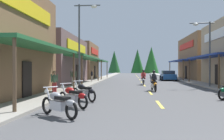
% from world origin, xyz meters
% --- Properties ---
extents(ground, '(10.29, 97.34, 0.10)m').
position_xyz_m(ground, '(0.00, 33.67, -0.05)').
color(ground, '#4C4C4F').
extents(sidewalk_left, '(2.04, 97.34, 0.12)m').
position_xyz_m(sidewalk_left, '(-6.17, 33.67, 0.06)').
color(sidewalk_left, gray).
rests_on(sidewalk_left, ground).
extents(sidewalk_right, '(2.04, 97.34, 0.12)m').
position_xyz_m(sidewalk_right, '(6.17, 33.67, 0.06)').
color(sidewalk_right, '#9E9991').
rests_on(sidewalk_right, ground).
extents(centerline_dashes, '(0.16, 71.35, 0.01)m').
position_xyz_m(centerline_dashes, '(0.00, 36.44, 0.01)').
color(centerline_dashes, '#E0C64C').
rests_on(centerline_dashes, ground).
extents(storefront_left_middle, '(8.76, 11.56, 5.15)m').
position_xyz_m(storefront_left_middle, '(-10.63, 22.41, 2.58)').
color(storefront_left_middle, brown).
rests_on(storefront_left_middle, ground).
extents(storefront_left_far, '(10.59, 9.46, 5.64)m').
position_xyz_m(storefront_left_far, '(-11.54, 34.62, 2.82)').
color(storefront_left_far, brown).
rests_on(storefront_left_far, ground).
extents(storefront_right_far, '(9.98, 12.18, 6.64)m').
position_xyz_m(storefront_right_far, '(11.25, 34.26, 3.32)').
color(storefront_right_far, olive).
rests_on(storefront_right_far, ground).
extents(streetlamp_left, '(2.13, 0.30, 6.92)m').
position_xyz_m(streetlamp_left, '(-5.24, 16.18, 4.44)').
color(streetlamp_left, '#474C51').
rests_on(streetlamp_left, ground).
extents(streetlamp_right, '(2.13, 0.30, 5.79)m').
position_xyz_m(streetlamp_right, '(5.20, 18.52, 3.81)').
color(streetlamp_right, '#474C51').
rests_on(streetlamp_right, ground).
extents(motorcycle_parked_left_0, '(1.73, 1.41, 1.04)m').
position_xyz_m(motorcycle_parked_left_0, '(-3.87, 5.57, 0.49)').
color(motorcycle_parked_left_0, black).
rests_on(motorcycle_parked_left_0, ground).
extents(motorcycle_parked_left_1, '(1.69, 1.46, 1.04)m').
position_xyz_m(motorcycle_parked_left_1, '(-3.90, 7.60, 0.49)').
color(motorcycle_parked_left_1, black).
rests_on(motorcycle_parked_left_1, ground).
extents(motorcycle_parked_left_2, '(1.61, 1.56, 1.04)m').
position_xyz_m(motorcycle_parked_left_2, '(-3.83, 9.67, 0.49)').
color(motorcycle_parked_left_2, black).
rests_on(motorcycle_parked_left_2, ground).
extents(rider_cruising_lead, '(0.60, 2.14, 1.57)m').
position_xyz_m(rider_cruising_lead, '(0.37, 15.28, 0.66)').
color(rider_cruising_lead, black).
rests_on(rider_cruising_lead, ground).
extents(rider_cruising_trailing, '(0.60, 2.14, 1.57)m').
position_xyz_m(rider_cruising_trailing, '(-0.05, 21.84, 0.66)').
color(rider_cruising_trailing, black).
rests_on(rider_cruising_trailing, ground).
extents(pedestrian_by_shop, '(0.41, 0.50, 1.54)m').
position_xyz_m(pedestrian_by_shop, '(-6.32, 12.33, 0.89)').
color(pedestrian_by_shop, maroon).
rests_on(pedestrian_by_shop, ground).
extents(pedestrian_browsing, '(0.27, 0.57, 1.54)m').
position_xyz_m(pedestrian_browsing, '(-6.13, 25.70, 0.89)').
color(pedestrian_browsing, '#B2A599').
rests_on(pedestrian_browsing, ground).
extents(pedestrian_waiting, '(0.57, 0.27, 1.71)m').
position_xyz_m(pedestrian_waiting, '(-6.68, 18.77, 0.99)').
color(pedestrian_waiting, '#B2A599').
rests_on(pedestrian_waiting, ground).
extents(parked_car_curbside, '(2.17, 4.36, 1.40)m').
position_xyz_m(parked_car_curbside, '(3.94, 31.17, 0.69)').
color(parked_car_curbside, '#1E4C8C').
rests_on(parked_car_curbside, ground).
extents(treeline_backdrop, '(18.88, 9.09, 9.60)m').
position_xyz_m(treeline_backdrop, '(1.54, 84.60, 4.39)').
color(treeline_backdrop, '#306623').
rests_on(treeline_backdrop, ground).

